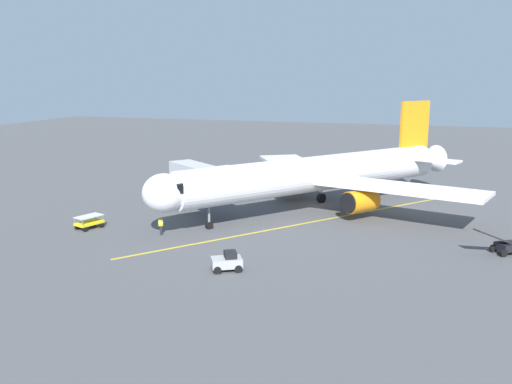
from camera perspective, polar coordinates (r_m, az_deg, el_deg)
ground_plane at (r=65.37m, az=6.26°, el=-1.36°), size 220.00×220.00×0.00m
apron_lead_in_line at (r=57.43m, az=4.75°, el=-3.17°), size 24.59×31.84×0.01m
airplane at (r=62.48m, az=6.28°, el=1.77°), size 31.69×34.42×11.50m
jet_bridge at (r=60.48m, az=-5.23°, el=1.23°), size 10.22×8.64×5.40m
ground_crew_marshaller at (r=53.81m, az=-9.48°, el=-3.34°), size 0.44×0.32×1.71m
baggage_cart_near_nose at (r=57.63m, az=-16.34°, el=-2.89°), size 2.24×2.92×1.27m
box_truck_portside at (r=75.63m, az=-3.73°, el=1.55°), size 4.10×4.93×2.62m
tug_starboard_side at (r=43.83m, az=-2.91°, el=-6.96°), size 2.74×2.43×1.50m
belt_loader_rear_apron at (r=52.11m, az=23.83°, el=-4.91°), size 4.46×3.57×2.32m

